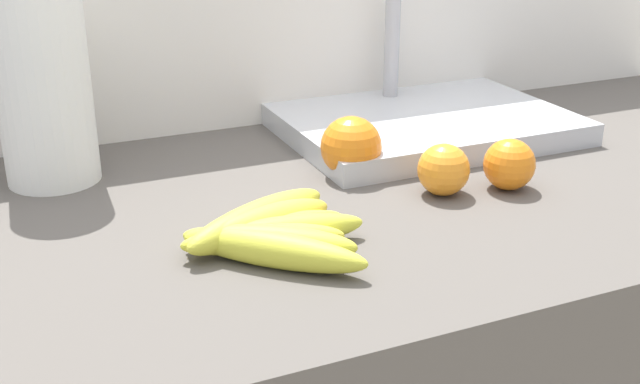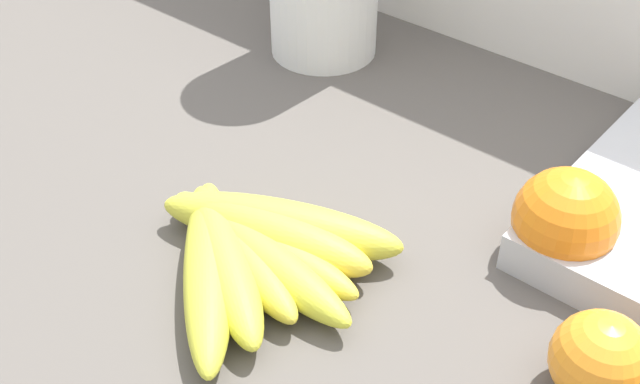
{
  "view_description": "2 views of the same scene",
  "coord_description": "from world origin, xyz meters",
  "views": [
    {
      "loc": [
        -0.32,
        -0.81,
        1.32
      ],
      "look_at": [
        0.0,
        -0.07,
        0.99
      ],
      "focal_mm": 44.54,
      "sensor_mm": 36.0,
      "label": 1
    },
    {
      "loc": [
        0.24,
        -0.4,
        1.37
      ],
      "look_at": [
        -0.06,
        -0.04,
        0.99
      ],
      "focal_mm": 43.55,
      "sensor_mm": 36.0,
      "label": 2
    }
  ],
  "objects": [
    {
      "name": "orange_front",
      "position": [
        0.1,
        0.06,
        0.99
      ],
      "size": [
        0.08,
        0.08,
        0.08
      ],
      "primitive_type": "sphere",
      "color": "orange",
      "rests_on": "counter"
    },
    {
      "name": "banana_bunch",
      "position": [
        -0.07,
        -0.1,
        0.97
      ],
      "size": [
        0.2,
        0.21,
        0.04
      ],
      "color": "gold",
      "rests_on": "counter"
    },
    {
      "name": "orange_back_right",
      "position": [
        0.18,
        -0.04,
        0.98
      ],
      "size": [
        0.06,
        0.06,
        0.06
      ],
      "primitive_type": "sphere",
      "color": "orange",
      "rests_on": "counter"
    },
    {
      "name": "wall_back",
      "position": [
        0.0,
        0.35,
        0.65
      ],
      "size": [
        2.09,
        0.06,
        1.3
      ],
      "primitive_type": "cube",
      "color": "silver",
      "rests_on": "ground"
    }
  ]
}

